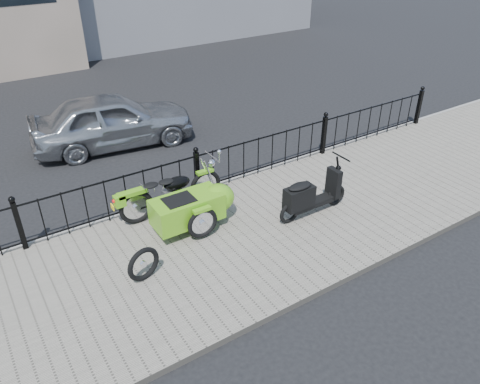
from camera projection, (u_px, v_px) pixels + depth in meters
ground at (230, 227)px, 9.11m from camera, size 120.00×120.00×0.00m
sidewalk at (244, 237)px, 8.72m from camera, size 30.00×3.80×0.12m
curb at (195, 192)px, 10.12m from camera, size 30.00×0.10×0.12m
iron_fence at (197, 174)px, 9.74m from camera, size 14.11×0.11×1.08m
motorcycle_sidecar at (192, 203)px, 8.76m from camera, size 2.28×1.48×0.98m
scooter at (310, 196)px, 9.04m from camera, size 1.64×0.48×1.11m
spare_tire at (144, 264)px, 7.51m from camera, size 0.60×0.23×0.60m
sedan_car at (113, 120)px, 11.95m from camera, size 4.23×2.15×1.38m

